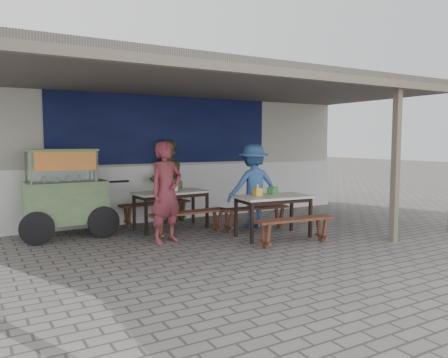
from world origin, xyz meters
TOP-DOWN VIEW (x-y plane):
  - ground at (0.00, 0.00)m, footprint 60.00×60.00m
  - back_wall at (-0.00, 3.58)m, footprint 9.00×1.28m
  - warung_roof at (0.02, 0.90)m, footprint 9.00×4.21m
  - table_left at (-0.56, 1.97)m, footprint 1.48×0.77m
  - bench_left_street at (-0.51, 1.27)m, footprint 1.55×0.39m
  - bench_left_wall at (-0.61, 2.68)m, footprint 1.55×0.39m
  - table_right at (0.75, 0.42)m, footprint 1.38×0.84m
  - bench_right_street at (0.69, -0.26)m, footprint 1.44×0.41m
  - bench_right_wall at (0.81, 1.09)m, footprint 1.44×0.41m
  - vendor_cart at (-2.48, 2.25)m, footprint 2.00×0.79m
  - patron_street_side at (-1.07, 0.99)m, footprint 0.72×0.57m
  - patron_wall_side at (-0.32, 2.75)m, footprint 1.03×0.91m
  - patron_right_table at (0.93, 1.32)m, footprint 1.16×0.77m
  - tissue_box at (0.53, 0.59)m, footprint 0.14×0.14m
  - donation_box at (0.87, 0.60)m, footprint 0.23×0.20m
  - condiment_jar at (-0.41, 2.08)m, footprint 0.09×0.09m
  - condiment_bowl at (-0.81, 2.04)m, footprint 0.28×0.28m

SIDE VIEW (x-z plane):
  - ground at x=0.00m, z-range 0.00..0.00m
  - bench_right_street at x=0.69m, z-range 0.11..0.56m
  - bench_right_wall at x=0.81m, z-range 0.11..0.56m
  - bench_left_street at x=-0.51m, z-range 0.11..0.56m
  - bench_left_wall at x=-0.61m, z-range 0.11..0.56m
  - table_right at x=0.75m, z-range 0.30..1.05m
  - table_left at x=-0.56m, z-range 0.30..1.05m
  - condiment_bowl at x=-0.81m, z-range 0.75..0.80m
  - condiment_jar at x=-0.41m, z-range 0.75..0.85m
  - donation_box at x=0.87m, z-range 0.75..0.88m
  - tissue_box at x=0.53m, z-range 0.75..0.88m
  - patron_right_table at x=0.93m, z-range 0.00..1.67m
  - vendor_cart at x=-2.48m, z-range 0.07..1.66m
  - patron_street_side at x=-1.07m, z-range 0.00..1.73m
  - patron_wall_side at x=-0.32m, z-range 0.00..1.75m
  - back_wall at x=0.00m, z-range -0.03..3.47m
  - warung_roof at x=0.02m, z-range 1.31..4.12m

